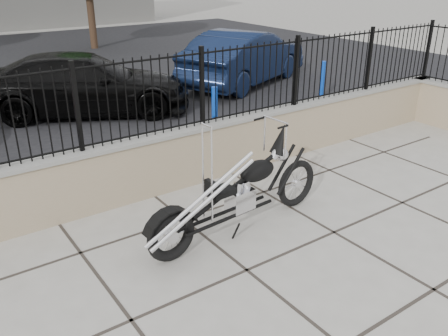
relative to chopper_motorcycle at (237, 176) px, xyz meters
name	(u,v)px	position (x,y,z in m)	size (l,w,h in m)	color
ground_plane	(247,270)	(-0.44, -0.80, -0.83)	(90.00, 90.00, 0.00)	#99968E
parking_lot	(7,77)	(-0.44, 11.70, -0.83)	(30.00, 30.00, 0.00)	black
retaining_wall	(149,166)	(-0.44, 1.70, -0.35)	(14.00, 0.36, 0.96)	gray
iron_fence	(144,98)	(-0.44, 1.70, 0.73)	(14.00, 0.08, 1.20)	black
chopper_motorcycle	(237,176)	(0.00, 0.00, 0.00)	(2.78, 0.49, 1.67)	black
car_black	(85,84)	(0.30, 6.48, -0.12)	(2.00, 4.91, 1.42)	black
car_blue	(245,57)	(5.24, 6.70, -0.05)	(1.67, 4.78, 1.57)	#0F1B3A
bollard_b	(215,112)	(1.93, 3.39, -0.31)	(0.13, 0.13, 1.04)	#0B14AC
bollard_c	(322,81)	(5.76, 4.04, -0.32)	(0.12, 0.12, 1.03)	blue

